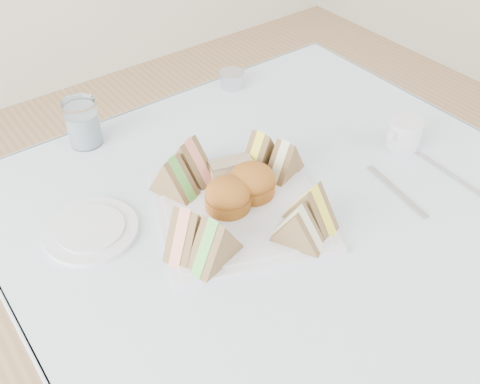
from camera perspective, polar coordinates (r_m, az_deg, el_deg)
table at (r=1.30m, az=5.18°, el=-14.47°), size 0.90×0.90×0.74m
tablecloth at (r=1.01m, az=6.44°, el=-2.56°), size 1.02×1.02×0.01m
serving_plate at (r=1.01m, az=0.00°, el=-1.88°), size 0.39×0.39×0.01m
sandwich_fl_a at (r=0.90m, az=-5.64°, el=-3.85°), size 0.11×0.09×0.09m
sandwich_fl_b at (r=0.88m, az=-2.72°, el=-5.10°), size 0.11×0.07×0.09m
sandwich_fr_a at (r=0.95m, az=7.64°, el=-1.41°), size 0.07×0.11×0.09m
sandwich_fr_b at (r=0.91m, az=6.24°, el=-3.53°), size 0.08×0.10×0.08m
sandwich_bl_a at (r=1.01m, az=-7.17°, el=1.77°), size 0.07×0.11×0.09m
sandwich_bl_b at (r=1.04m, az=-5.46°, el=3.56°), size 0.08×0.11×0.09m
sandwich_br_a at (r=1.05m, az=4.83°, el=3.66°), size 0.10×0.07×0.08m
sandwich_br_b at (r=1.07m, az=2.23°, el=4.60°), size 0.10×0.07×0.08m
scone_left at (r=0.98m, az=-1.30°, el=-0.41°), size 0.10×0.10×0.06m
scone_right at (r=1.01m, az=1.30°, el=1.14°), size 0.09×0.09×0.06m
pastry_slice at (r=1.06m, az=-1.01°, el=2.52°), size 0.09×0.06×0.04m
side_plate at (r=1.00m, az=-15.58°, el=-3.97°), size 0.22×0.22×0.01m
water_glass at (r=1.20m, az=-16.44°, el=7.11°), size 0.09×0.09×0.10m
tea_strainer at (r=1.37m, az=-0.86°, el=11.83°), size 0.08×0.08×0.04m
knife at (r=1.10m, az=16.35°, el=0.11°), size 0.04×0.17×0.00m
fork at (r=1.17m, az=21.56°, el=1.74°), size 0.02×0.18×0.00m
creamer_jug at (r=1.21m, az=17.12°, el=5.98°), size 0.07×0.07×0.06m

